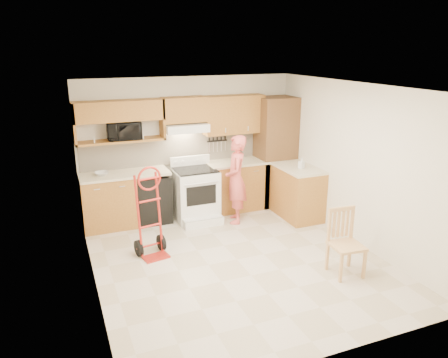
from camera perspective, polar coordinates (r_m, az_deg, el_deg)
floor at (r=6.50m, az=1.68°, el=-10.62°), size 4.00×4.50×0.02m
ceiling at (r=5.77m, az=1.90°, el=12.10°), size 4.00×4.50×0.02m
wall_back at (r=8.07m, az=-4.69°, el=4.44°), size 4.00×0.02×2.50m
wall_front at (r=4.19m, az=14.43°, el=-8.41°), size 4.00×0.02×2.50m
wall_left at (r=5.56m, az=-17.58°, el=-2.22°), size 0.02×4.50×2.50m
wall_right at (r=7.04m, az=16.95°, el=1.86°), size 0.02×4.50×2.50m
backsplash at (r=8.06m, az=-4.63°, el=4.06°), size 3.92×0.03×0.55m
lower_cab_left at (r=7.69m, az=-14.93°, el=-2.94°), size 0.90×0.60×0.90m
dishwasher at (r=7.81m, az=-9.47°, el=-2.47°), size 0.60×0.60×0.85m
lower_cab_right at (r=8.28m, az=1.58°, el=-0.92°), size 1.14×0.60×0.90m
countertop_left at (r=7.59m, az=-12.96°, el=0.66°), size 1.50×0.63×0.04m
countertop_right at (r=8.14m, az=1.60°, el=2.23°), size 1.14×0.63×0.04m
cab_return_right at (r=7.99m, az=9.61°, el=-1.83°), size 0.60×1.00×0.90m
countertop_return at (r=7.85m, az=9.78°, el=1.41°), size 0.63×1.00×0.04m
pantry_tall at (r=8.46m, az=6.72°, el=3.60°), size 0.70×0.60×2.10m
upper_cab_left at (r=7.50m, az=-13.68°, el=8.72°), size 1.50×0.33×0.34m
upper_shelf_mw at (r=7.58m, az=-13.41°, el=4.91°), size 1.50×0.33×0.04m
upper_cab_center at (r=7.74m, az=-5.28°, el=9.09°), size 0.76×0.33×0.44m
upper_cab_right at (r=8.09m, az=1.27°, el=8.49°), size 1.14×0.33×0.70m
range_hood at (r=7.73m, az=-5.08°, el=6.75°), size 0.76×0.46×0.14m
knife_strip at (r=8.19m, az=-0.89°, el=4.63°), size 0.40×0.05×0.29m
microwave at (r=7.56m, az=-13.03°, el=6.24°), size 0.56×0.39×0.31m
range at (r=7.73m, az=-3.63°, el=-1.51°), size 0.74×0.98×1.10m
person at (r=7.55m, az=1.60°, el=-0.07°), size 0.54×0.66×1.56m
hand_truck at (r=6.44m, az=-9.55°, el=-4.91°), size 0.57×0.54×1.25m
dining_chair at (r=6.15m, az=15.87°, el=-8.15°), size 0.45×0.48×0.92m
soap_bottle at (r=7.75m, az=10.16°, el=2.08°), size 0.11×0.11×0.19m
bowl at (r=7.53m, az=-15.80°, el=0.69°), size 0.23×0.23×0.06m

